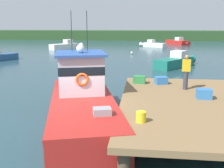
# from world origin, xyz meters

# --- Properties ---
(ground_plane) EXTENTS (200.00, 200.00, 0.00)m
(ground_plane) POSITION_xyz_m (0.00, 0.00, 0.00)
(ground_plane) COLOR #23424C
(dock) EXTENTS (6.00, 9.00, 1.20)m
(dock) POSITION_xyz_m (4.80, 0.00, 1.07)
(dock) COLOR #4C3D2D
(dock) RESTS_ON ground
(main_fishing_boat) EXTENTS (4.58, 9.93, 4.80)m
(main_fishing_boat) POSITION_xyz_m (0.05, 0.42, 1.01)
(main_fishing_boat) COLOR red
(main_fishing_boat) RESTS_ON ground
(crate_single_by_cleat) EXTENTS (0.63, 0.49, 0.39)m
(crate_single_by_cleat) POSITION_xyz_m (2.49, 3.12, 1.39)
(crate_single_by_cleat) COLOR #2D8442
(crate_single_by_cleat) RESTS_ON dock
(crate_stack_near_edge) EXTENTS (0.62, 0.46, 0.41)m
(crate_stack_near_edge) POSITION_xyz_m (5.19, 0.46, 1.40)
(crate_stack_near_edge) COLOR #3370B2
(crate_stack_near_edge) RESTS_ON dock
(crate_stack_mid_dock) EXTENTS (0.70, 0.60, 0.38)m
(crate_stack_mid_dock) POSITION_xyz_m (3.60, 3.06, 1.39)
(crate_stack_mid_dock) COLOR #3370B2
(crate_stack_mid_dock) RESTS_ON dock
(bait_bucket) EXTENTS (0.32, 0.32, 0.34)m
(bait_bucket) POSITION_xyz_m (2.62, -2.57, 1.37)
(bait_bucket) COLOR yellow
(bait_bucket) RESTS_ON dock
(deckhand_by_the_boat) EXTENTS (0.36, 0.22, 1.63)m
(deckhand_by_the_boat) POSITION_xyz_m (4.66, 2.03, 2.06)
(deckhand_by_the_boat) COLOR #383842
(deckhand_by_the_boat) RESTS_ON dock
(moored_boat_near_channel) EXTENTS (4.91, 3.95, 1.35)m
(moored_boat_near_channel) POSITION_xyz_m (4.45, 39.68, 0.46)
(moored_boat_near_channel) COLOR silver
(moored_boat_near_channel) RESTS_ON ground
(moored_boat_off_the_point) EXTENTS (4.57, 5.51, 1.53)m
(moored_boat_off_the_point) POSITION_xyz_m (9.63, 45.97, 0.52)
(moored_boat_off_the_point) COLOR red
(moored_boat_off_the_point) RESTS_ON ground
(moored_boat_far_left) EXTENTS (4.79, 5.65, 1.58)m
(moored_boat_far_left) POSITION_xyz_m (-10.21, 34.07, 0.54)
(moored_boat_far_left) COLOR white
(moored_boat_far_left) RESTS_ON ground
(moored_boat_mid_harbor) EXTENTS (4.74, 5.73, 1.59)m
(moored_boat_mid_harbor) POSITION_xyz_m (5.98, 16.56, 0.54)
(moored_boat_mid_harbor) COLOR #196B5B
(moored_boat_mid_harbor) RESTS_ON ground
(mooring_buoy_channel_marker) EXTENTS (0.46, 0.46, 0.46)m
(mooring_buoy_channel_marker) POSITION_xyz_m (-7.11, 21.17, 0.23)
(mooring_buoy_channel_marker) COLOR #EA5B19
(mooring_buoy_channel_marker) RESTS_ON ground
(mooring_buoy_inshore) EXTENTS (0.37, 0.37, 0.37)m
(mooring_buoy_inshore) POSITION_xyz_m (1.12, 27.46, 0.18)
(mooring_buoy_inshore) COLOR silver
(mooring_buoy_inshore) RESTS_ON ground
(far_shoreline) EXTENTS (120.00, 8.00, 2.40)m
(far_shoreline) POSITION_xyz_m (0.00, 62.00, 1.20)
(far_shoreline) COLOR #284723
(far_shoreline) RESTS_ON ground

